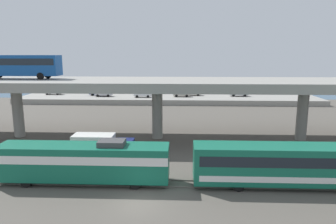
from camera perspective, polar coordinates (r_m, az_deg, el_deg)
name	(u,v)px	position (r m, az deg, el deg)	size (l,w,h in m)	color
ground_plane	(139,204)	(26.16, -5.47, -16.61)	(260.00, 260.00, 0.00)	#565149
rail_strip_near	(143,186)	(29.04, -4.58, -13.57)	(110.00, 0.12, 0.12)	#59544C
rail_strip_far	(145,180)	(30.40, -4.23, -12.42)	(110.00, 0.12, 0.12)	#59544C
train_locomotive	(75,160)	(30.38, -16.84, -8.58)	(17.05, 3.04, 4.18)	#14664C
train_coach_lead	(318,164)	(31.34, 26.13, -8.68)	(22.60, 3.04, 3.86)	#14664C
highway_overpass	(157,86)	(43.37, -2.03, 4.87)	(96.00, 11.85, 8.43)	gray
transit_bus_on_overpass	(18,65)	(49.66, -26.04, 7.91)	(12.00, 2.68, 3.40)	#14478C
service_truck_west	(102,147)	(35.88, -12.20, -6.30)	(6.80, 2.46, 3.04)	navy
pier_parking_lot	(168,99)	(78.90, -0.02, 2.45)	(75.64, 13.08, 1.29)	gray
parked_car_0	(143,94)	(77.40, -4.72, 3.31)	(4.44, 1.82, 1.50)	silver
parked_car_1	(182,94)	(78.28, 2.56, 3.42)	(4.18, 1.90, 1.50)	#9E998C
parked_car_2	(54,92)	(88.05, -20.44, 3.57)	(4.59, 1.94, 1.50)	silver
parked_car_3	(99,92)	(82.91, -12.74, 3.57)	(4.57, 1.88, 1.50)	navy
parked_car_4	(192,92)	(80.93, 4.49, 3.64)	(4.67, 1.96, 1.50)	#9E998C
parked_car_5	(103,93)	(80.39, -11.90, 3.39)	(4.34, 1.87, 1.50)	#B7B7BC
parked_car_6	(239,93)	(81.17, 13.02, 3.42)	(4.63, 2.00, 1.50)	#B7B7BC
harbor_water	(171,91)	(101.77, 0.54, 3.95)	(140.00, 36.00, 0.01)	#2D5170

